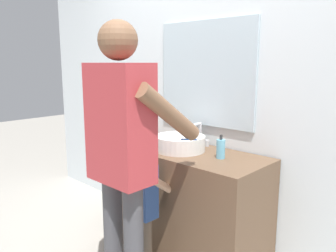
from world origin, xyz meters
name	(u,v)px	position (x,y,z in m)	size (l,w,h in m)	color
back_wall	(209,76)	(0.00, 0.62, 1.35)	(4.40, 0.10, 2.70)	silver
vanity_cabinet	(181,201)	(0.00, 0.30, 0.41)	(1.31, 0.54, 0.81)	brown
sink_basin	(180,143)	(0.00, 0.28, 0.87)	(0.37, 0.37, 0.11)	silver
faucet	(199,135)	(0.00, 0.50, 0.89)	(0.18, 0.14, 0.18)	#B7BABF
toothbrush_cup	(149,134)	(-0.40, 0.35, 0.86)	(0.07, 0.07, 0.21)	silver
soap_bottle	(221,149)	(0.34, 0.31, 0.88)	(0.06, 0.06, 0.16)	#66B2D1
child_toddler	(142,198)	(0.00, -0.10, 0.55)	(0.28, 0.29, 0.92)	#6B5B4C
adult_parent	(123,141)	(0.12, -0.36, 1.01)	(0.52, 0.55, 1.68)	#47474C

